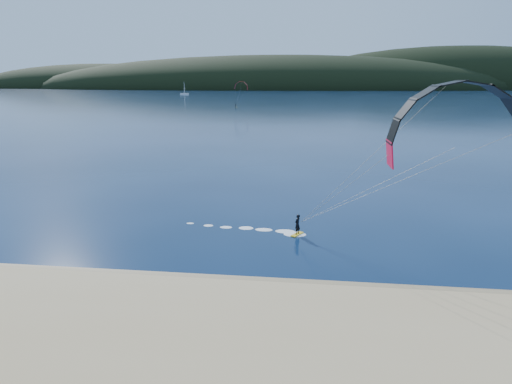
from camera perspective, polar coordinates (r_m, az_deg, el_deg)
ground at (r=25.83m, az=-11.90°, el=-16.26°), size 1800.00×1800.00×0.00m
wet_sand at (r=29.57m, az=-9.12°, el=-11.81°), size 220.00×2.50×0.10m
headland at (r=766.33m, az=6.38°, el=13.58°), size 1200.00×310.00×140.00m
kitesurfer_near at (r=31.09m, az=24.24°, el=5.08°), size 25.57×9.42×13.91m
kitesurfer_far at (r=217.73m, az=-2.02°, el=13.66°), size 7.75×7.88×11.50m
sailboat at (r=442.01m, az=-9.56°, el=12.86°), size 8.87×5.50×12.34m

